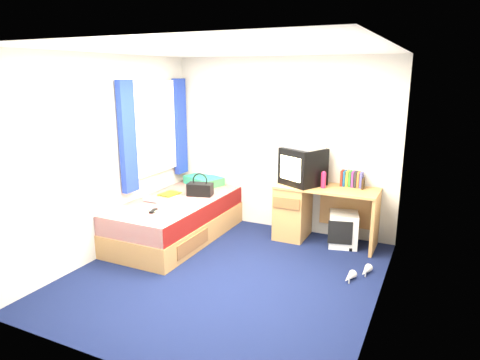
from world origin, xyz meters
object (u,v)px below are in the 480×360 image
at_px(magazine, 170,194).
at_px(picture_frame, 363,183).
at_px(aerosol_can, 317,179).
at_px(storage_cube, 343,229).
at_px(water_bottle, 151,200).
at_px(bed, 177,219).
at_px(handbag, 200,189).
at_px(colour_swatch_fan, 155,211).
at_px(towel, 181,204).
at_px(desk, 306,209).
at_px(pink_water_bottle, 323,181).
at_px(vcr, 304,145).
at_px(white_heels, 358,274).
at_px(crt_tv, 303,166).
at_px(pillow, 204,181).
at_px(remote_control, 153,211).

bearing_deg(magazine, picture_frame, 15.04).
relative_size(picture_frame, aerosol_can, 0.76).
distance_m(storage_cube, water_bottle, 2.52).
relative_size(bed, handbag, 5.33).
bearing_deg(colour_swatch_fan, towel, 53.20).
bearing_deg(handbag, aerosol_can, 0.92).
xyz_separation_m(picture_frame, water_bottle, (-2.49, -1.09, -0.24)).
height_order(handbag, magazine, handbag).
xyz_separation_m(desk, pink_water_bottle, (0.24, -0.07, 0.44)).
relative_size(vcr, white_heels, 0.99).
distance_m(crt_tv, aerosol_can, 0.25).
height_order(handbag, white_heels, handbag).
height_order(vcr, water_bottle, vcr).
bearing_deg(bed, pink_water_bottle, 20.68).
relative_size(pillow, storage_cube, 1.26).
xyz_separation_m(pink_water_bottle, colour_swatch_fan, (-1.74, -1.22, -0.30)).
xyz_separation_m(pink_water_bottle, towel, (-1.54, -0.95, -0.26)).
xyz_separation_m(vcr, remote_control, (-1.47, -1.29, -0.73)).
xyz_separation_m(aerosol_can, magazine, (-1.93, -0.55, -0.29)).
relative_size(storage_cube, aerosol_can, 2.39).
height_order(pillow, aerosol_can, aerosol_can).
bearing_deg(handbag, water_bottle, -140.28).
bearing_deg(storage_cube, picture_frame, 24.02).
relative_size(bed, pink_water_bottle, 10.29).
height_order(handbag, remote_control, handbag).
bearing_deg(crt_tv, colour_swatch_fan, -110.57).
xyz_separation_m(desk, crt_tv, (-0.06, -0.00, 0.58)).
height_order(bed, handbag, handbag).
height_order(magazine, remote_control, remote_control).
distance_m(pillow, desk, 1.65).
relative_size(storage_cube, crt_tv, 0.70).
relative_size(crt_tv, pink_water_bottle, 3.27).
distance_m(bed, desk, 1.73).
bearing_deg(handbag, storage_cube, -2.83).
bearing_deg(water_bottle, towel, -4.07).
relative_size(picture_frame, handbag, 0.37).
bearing_deg(desk, bed, -154.39).
xyz_separation_m(picture_frame, aerosol_can, (-0.57, -0.12, 0.02)).
distance_m(pillow, magazine, 0.69).
distance_m(picture_frame, pink_water_bottle, 0.50).
xyz_separation_m(desk, picture_frame, (0.71, 0.11, 0.41)).
bearing_deg(water_bottle, pink_water_bottle, 24.22).
xyz_separation_m(storage_cube, remote_control, (-2.05, -1.25, 0.33)).
distance_m(handbag, magazine, 0.44).
bearing_deg(storage_cube, desk, 162.26).
distance_m(pillow, pink_water_bottle, 1.90).
xyz_separation_m(picture_frame, white_heels, (0.17, -0.98, -0.78)).
bearing_deg(towel, pillow, 106.56).
bearing_deg(bed, desk, 25.61).
height_order(pink_water_bottle, towel, pink_water_bottle).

